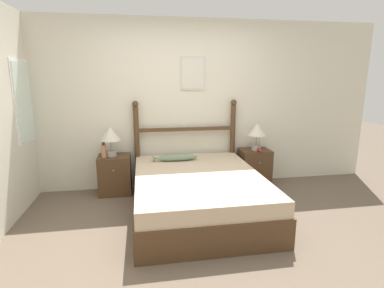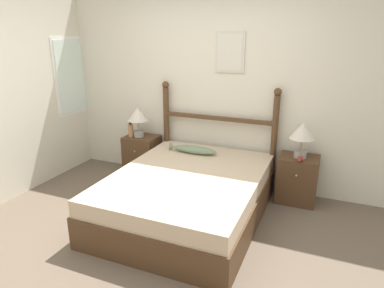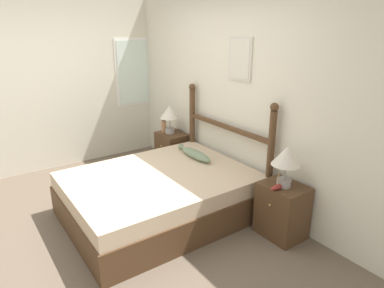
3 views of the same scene
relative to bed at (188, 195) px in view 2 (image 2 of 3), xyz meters
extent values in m
plane|color=brown|center=(-0.10, -0.63, -0.26)|extent=(16.00, 16.00, 0.00)
cube|color=beige|center=(-0.10, 1.10, 1.02)|extent=(6.40, 0.06, 2.55)
cube|color=beige|center=(0.12, 1.06, 1.50)|extent=(0.38, 0.02, 0.50)
cube|color=beige|center=(0.12, 1.04, 1.50)|extent=(0.32, 0.01, 0.44)
cube|color=white|center=(-2.20, 0.87, 1.12)|extent=(0.01, 0.79, 1.11)
cube|color=silver|center=(-2.19, 0.87, 1.12)|extent=(0.01, 0.71, 1.03)
cube|color=#4C331E|center=(0.00, 0.00, -0.09)|extent=(1.58, 2.05, 0.34)
cube|color=#CCB293|center=(0.00, 0.00, 0.17)|extent=(1.54, 2.01, 0.18)
cylinder|color=#4C331E|center=(-0.75, 0.99, 0.38)|extent=(0.08, 0.08, 1.27)
sphere|color=#4C331E|center=(-0.75, 0.99, 1.06)|extent=(0.09, 0.09, 0.09)
cylinder|color=#4C331E|center=(0.75, 0.99, 0.38)|extent=(0.08, 0.08, 1.27)
sphere|color=#4C331E|center=(0.75, 0.99, 1.06)|extent=(0.09, 0.09, 0.09)
cube|color=#4C331E|center=(0.00, 0.99, 0.66)|extent=(1.50, 0.05, 0.05)
cube|color=#4C331E|center=(-1.09, 0.85, 0.03)|extent=(0.46, 0.37, 0.58)
sphere|color=tan|center=(-1.09, 0.65, 0.16)|extent=(0.02, 0.02, 0.02)
cube|color=#4C331E|center=(1.09, 0.85, 0.03)|extent=(0.46, 0.37, 0.58)
sphere|color=tan|center=(1.09, 0.65, 0.16)|extent=(0.02, 0.02, 0.02)
cylinder|color=gray|center=(-1.12, 0.83, 0.36)|extent=(0.15, 0.15, 0.08)
cylinder|color=gray|center=(-1.12, 0.83, 0.48)|extent=(0.02, 0.02, 0.15)
cone|color=beige|center=(-1.12, 0.83, 0.65)|extent=(0.29, 0.29, 0.19)
cylinder|color=gray|center=(1.09, 0.83, 0.36)|extent=(0.15, 0.15, 0.08)
cylinder|color=gray|center=(1.09, 0.83, 0.48)|extent=(0.02, 0.02, 0.15)
cone|color=beige|center=(1.09, 0.83, 0.65)|extent=(0.29, 0.29, 0.19)
cylinder|color=tan|center=(-1.22, 0.78, 0.41)|extent=(0.07, 0.07, 0.18)
sphere|color=#333338|center=(-1.22, 0.78, 0.52)|extent=(0.05, 0.05, 0.05)
ellipsoid|color=maroon|center=(1.10, 0.73, 0.35)|extent=(0.06, 0.20, 0.05)
cylinder|color=#997F56|center=(1.10, 0.73, 0.45)|extent=(0.01, 0.01, 0.16)
ellipsoid|color=gray|center=(-0.18, 0.64, 0.31)|extent=(0.59, 0.15, 0.10)
cone|color=gray|center=(-0.50, 0.64, 0.31)|extent=(0.06, 0.09, 0.09)
camera|label=1|loc=(-0.67, -3.50, 1.45)|focal=28.00mm
camera|label=2|loc=(1.37, -3.17, 1.74)|focal=32.00mm
camera|label=3|loc=(3.13, -1.73, 1.87)|focal=32.00mm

